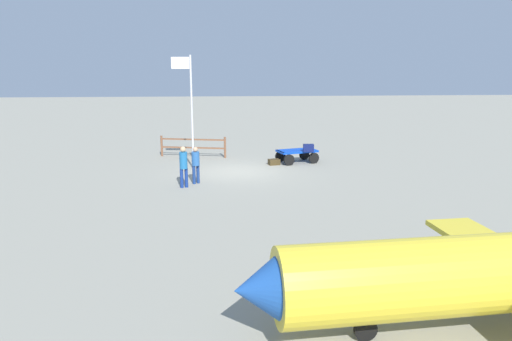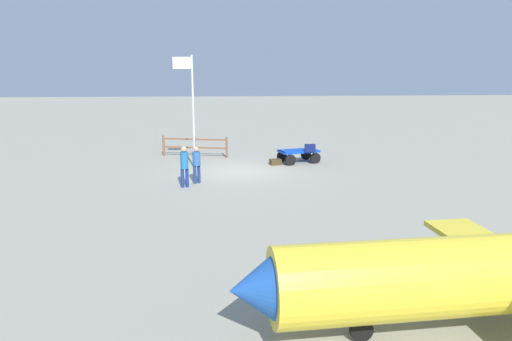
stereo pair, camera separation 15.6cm
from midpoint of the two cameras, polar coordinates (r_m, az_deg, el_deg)
The scene contains 9 objects.
ground_plane at distance 22.42m, azimuth -1.82°, elevation -0.13°, with size 120.00×120.00×0.00m, color gray.
luggage_cart at distance 24.55m, azimuth 5.41°, elevation 2.09°, with size 2.27×1.74×0.67m.
suitcase_olive at distance 24.11m, azimuth 6.87°, elevation 2.78°, with size 0.57×0.40×0.38m.
suitcase_navy at distance 23.96m, azimuth 2.60°, elevation 1.06°, with size 0.64×0.52×0.29m.
worker_lead at distance 19.47m, azimuth -8.62°, elevation 0.83°, with size 0.41×0.41×1.75m.
worker_trailing at distance 20.09m, azimuth -7.13°, elevation 1.02°, with size 0.47×0.47×1.61m.
airplane_near at distance 10.00m, azimuth 28.43°, elevation -11.04°, with size 10.15×5.06×3.12m.
flagpole at distance 22.84m, azimuth -7.84°, elevation 8.26°, with size 0.96×0.14×5.53m.
wooden_fence at distance 26.21m, azimuth -7.40°, elevation 3.13°, with size 3.70×0.94×1.17m.
Camera 2 is at (0.78, 21.86, 4.94)m, focal length 32.39 mm.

